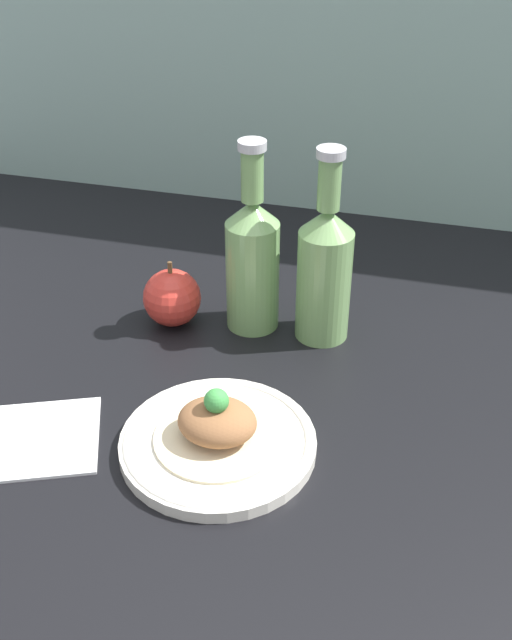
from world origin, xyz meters
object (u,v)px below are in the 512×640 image
Objects in this scene: plate at (218,442)px; plated_food at (217,424)px; cider_bottle_left at (252,259)px; apple at (172,298)px; cider_bottle_right at (325,268)px.

plated_food reaches higher than plate.
cider_bottle_left is at bearing 96.95° from plated_food.
plated_food is at bearing 180.00° from plate.
plated_food is 0.54× the size of cider_bottle_left.
cider_bottle_left is 13.45cm from apple.
apple is (-14.70, 24.27, 3.24)cm from plate.
cider_bottle_left reaches higher than plate.
cider_bottle_left reaches higher than apple.
plated_food is (-0.00, 0.00, 2.84)cm from plate.
plate is at bearing -83.05° from cider_bottle_left.
apple reaches higher than plate.
plate is 1.54× the size of plated_food.
cider_bottle_left is at bearing 180.00° from cider_bottle_right.
apple is at bearing -166.34° from cider_bottle_left.
plate is 28.95cm from cider_bottle_left.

